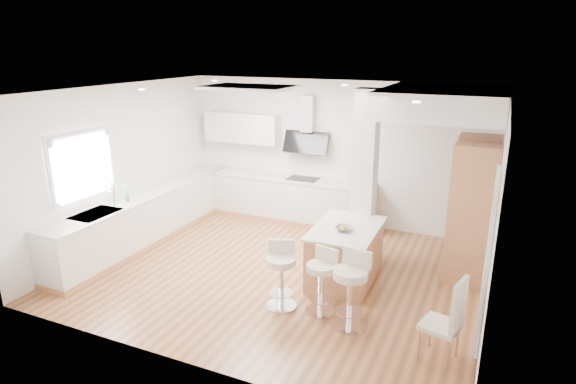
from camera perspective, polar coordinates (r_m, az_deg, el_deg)
The scene contains 18 objects.
ground at distance 7.69m, azimuth -1.04°, elevation -9.35°, with size 6.00×6.00×0.00m, color #A1643B.
ceiling at distance 7.69m, azimuth -1.04°, elevation -9.35°, with size 6.00×5.00×0.02m, color white.
wall_back at distance 9.43m, azimuth 5.37°, elevation 4.61°, with size 6.00×0.04×2.80m, color silver.
wall_left at distance 8.84m, azimuth -19.03°, elevation 2.89°, with size 0.04×5.00×2.80m, color silver.
wall_right at distance 6.56m, azimuth 23.41°, elevation -2.35°, with size 0.04×5.00×2.80m, color silver.
skylight at distance 7.81m, azimuth -4.63°, elevation 12.22°, with size 4.10×2.10×0.06m.
window_left at distance 8.13m, azimuth -23.25°, elevation 3.39°, with size 0.06×1.28×1.07m.
doorway_right at distance 6.13m, azimuth 22.58°, elevation -7.58°, with size 0.05×1.00×2.10m.
counter_left at distance 9.07m, azimuth -16.08°, elevation -2.70°, with size 0.63×4.50×1.35m.
counter_back at distance 9.68m, azimuth -0.40°, elevation 0.70°, with size 3.62×0.63×2.50m.
pillar at distance 7.70m, azimuth 9.03°, elevation 1.62°, with size 0.35×0.35×2.80m.
soffit at distance 7.73m, azimuth 18.00°, elevation 10.14°, with size 1.78×2.20×0.40m.
oven_column at distance 7.84m, azimuth 21.00°, elevation -1.73°, with size 0.63×1.21×2.10m.
peninsula at distance 7.31m, azimuth 6.82°, elevation -7.23°, with size 0.96×1.42×0.92m.
bar_stool_a at distance 6.51m, azimuth -0.79°, elevation -9.39°, with size 0.54×0.54×0.93m.
bar_stool_b at distance 6.41m, azimuth 3.99°, elevation -10.13°, with size 0.48×0.48×0.89m.
bar_stool_c at distance 6.10m, azimuth 7.46°, elevation -10.99°, with size 0.52×0.52×1.00m.
dining_chair at distance 5.73m, azimuth 18.57°, elevation -13.97°, with size 0.49×0.49×1.03m.
Camera 1 is at (2.93, -6.24, 3.42)m, focal length 30.00 mm.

